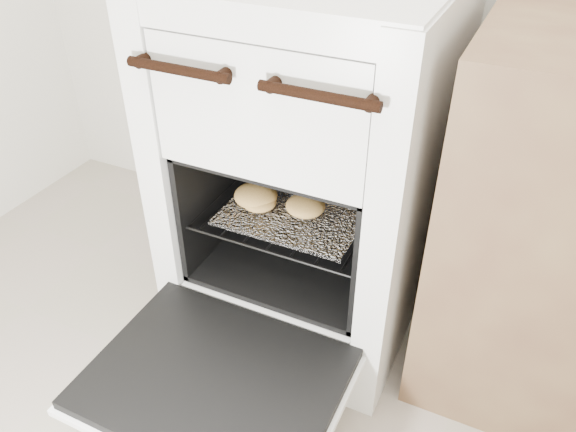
% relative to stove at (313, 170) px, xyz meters
% --- Properties ---
extents(stove, '(0.67, 0.74, 1.02)m').
position_rel_stove_xyz_m(stove, '(0.00, 0.00, 0.00)').
color(stove, silver).
rests_on(stove, ground).
extents(oven_door, '(0.60, 0.47, 0.04)m').
position_rel_stove_xyz_m(oven_door, '(0.00, -0.56, -0.28)').
color(oven_door, black).
rests_on(oven_door, stove).
extents(oven_rack, '(0.48, 0.47, 0.01)m').
position_rel_stove_xyz_m(oven_rack, '(0.00, -0.07, -0.08)').
color(oven_rack, black).
rests_on(oven_rack, stove).
extents(foil_sheet, '(0.38, 0.33, 0.01)m').
position_rel_stove_xyz_m(foil_sheet, '(0.00, -0.10, -0.07)').
color(foil_sheet, white).
rests_on(foil_sheet, oven_rack).
extents(baked_rolls, '(0.42, 0.32, 0.06)m').
position_rel_stove_xyz_m(baked_rolls, '(-0.04, -0.07, -0.04)').
color(baked_rolls, '#DBB457').
rests_on(baked_rolls, foil_sheet).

